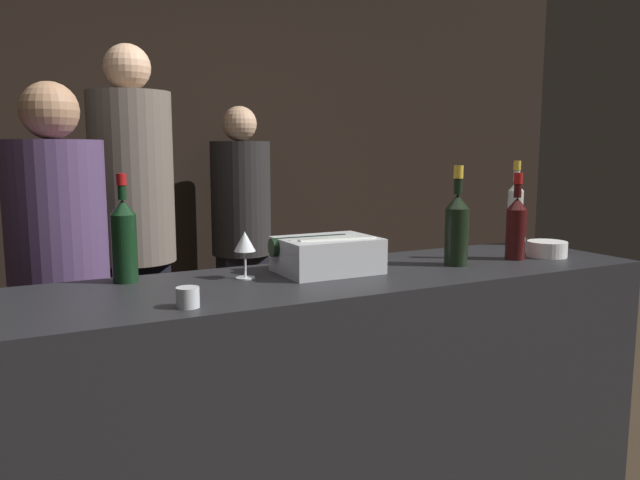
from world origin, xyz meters
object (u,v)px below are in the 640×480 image
at_px(red_wine_bottle_tall, 516,225).
at_px(person_in_hoodie, 241,227).
at_px(champagne_bottle, 457,226).
at_px(wine_glass, 245,243).
at_px(red_wine_bottle_burgundy, 124,238).
at_px(bowl_white, 547,248).
at_px(ice_bin_with_bottles, 326,253).
at_px(rose_wine_bottle, 515,210).
at_px(person_blond_tee, 134,225).
at_px(person_grey_polo, 60,278).
at_px(candle_votive, 188,297).

relative_size(red_wine_bottle_tall, person_in_hoodie, 0.20).
relative_size(champagne_bottle, person_in_hoodie, 0.22).
xyz_separation_m(wine_glass, red_wine_bottle_burgundy, (-0.36, 0.13, 0.03)).
height_order(bowl_white, red_wine_bottle_tall, red_wine_bottle_tall).
xyz_separation_m(ice_bin_with_bottles, champagne_bottle, (0.49, -0.10, 0.08)).
height_order(rose_wine_bottle, person_blond_tee, person_blond_tee).
xyz_separation_m(rose_wine_bottle, champagne_bottle, (-0.57, -0.29, -0.01)).
height_order(champagne_bottle, person_blond_tee, person_blond_tee).
xyz_separation_m(ice_bin_with_bottles, person_in_hoodie, (0.32, 1.73, -0.12)).
relative_size(wine_glass, red_wine_bottle_tall, 0.47).
distance_m(wine_glass, person_blond_tee, 1.05).
relative_size(ice_bin_with_bottles, person_grey_polo, 0.21).
distance_m(bowl_white, red_wine_bottle_tall, 0.19).
bearing_deg(bowl_white, candle_votive, -174.64).
xyz_separation_m(champagne_bottle, person_grey_polo, (-1.30, 0.72, -0.20)).
xyz_separation_m(ice_bin_with_bottles, rose_wine_bottle, (1.05, 0.19, 0.09)).
bearing_deg(ice_bin_with_bottles, person_blond_tee, 112.76).
relative_size(champagne_bottle, red_wine_bottle_tall, 1.09).
relative_size(wine_glass, champagne_bottle, 0.43).
bearing_deg(rose_wine_bottle, candle_votive, -164.55).
xyz_separation_m(champagne_bottle, person_in_hoodie, (-0.17, 1.82, -0.20)).
height_order(red_wine_bottle_tall, person_grey_polo, person_grey_polo).
height_order(wine_glass, person_in_hoodie, person_in_hoodie).
height_order(bowl_white, wine_glass, wine_glass).
distance_m(candle_votive, champagne_bottle, 1.07).
xyz_separation_m(candle_votive, rose_wine_bottle, (1.61, 0.45, 0.13)).
relative_size(ice_bin_with_bottles, candle_votive, 5.50).
distance_m(wine_glass, red_wine_bottle_tall, 1.07).
bearing_deg(rose_wine_bottle, wine_glass, -173.31).
xyz_separation_m(bowl_white, wine_glass, (-1.22, 0.15, 0.09)).
height_order(wine_glass, red_wine_bottle_tall, red_wine_bottle_tall).
height_order(bowl_white, candle_votive, bowl_white).
relative_size(champagne_bottle, person_blond_tee, 0.20).
height_order(ice_bin_with_bottles, bowl_white, ice_bin_with_bottles).
bearing_deg(ice_bin_with_bottles, person_grey_polo, 142.83).
bearing_deg(bowl_white, person_in_hoodie, 108.46).
distance_m(rose_wine_bottle, champagne_bottle, 0.63).
distance_m(ice_bin_with_bottles, red_wine_bottle_tall, 0.78).
bearing_deg(person_blond_tee, person_in_hoodie, -138.79).
height_order(wine_glass, person_grey_polo, person_grey_polo).
distance_m(red_wine_bottle_burgundy, rose_wine_bottle, 1.70).
xyz_separation_m(red_wine_bottle_tall, person_grey_polo, (-1.59, 0.72, -0.19)).
bearing_deg(bowl_white, champagne_bottle, 177.40).
relative_size(candle_votive, rose_wine_bottle, 0.17).
bearing_deg(person_grey_polo, champagne_bottle, -65.48).
relative_size(candle_votive, champagne_bottle, 0.17).
height_order(bowl_white, person_in_hoodie, person_in_hoodie).
bearing_deg(bowl_white, wine_glass, 173.05).
xyz_separation_m(red_wine_bottle_burgundy, person_blond_tee, (0.20, 0.92, -0.07)).
height_order(red_wine_bottle_tall, person_in_hoodie, person_in_hoodie).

